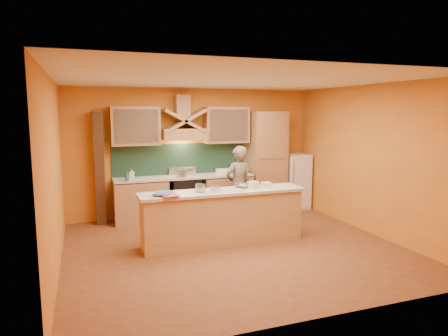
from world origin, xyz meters
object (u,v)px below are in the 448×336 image
object	(u,v)px
fridge	(295,181)
kitchen_scale	(216,190)
person	(238,186)
mixing_bowl	(242,186)
stove	(185,197)

from	to	relation	value
fridge	kitchen_scale	xyz separation A→B (m)	(-2.67, -2.05, 0.35)
fridge	kitchen_scale	distance (m)	3.38
fridge	person	size ratio (longest dim) A/B	0.80
kitchen_scale	mixing_bowl	xyz separation A→B (m)	(0.59, 0.27, -0.02)
kitchen_scale	stove	bearing A→B (deg)	72.70
stove	person	world-z (taller)	person
kitchen_scale	fridge	bearing A→B (deg)	19.40
stove	fridge	size ratio (longest dim) A/B	0.69
stove	person	size ratio (longest dim) A/B	0.56
fridge	mixing_bowl	xyz separation A→B (m)	(-2.08, -1.78, 0.33)
stove	fridge	xyz separation A→B (m)	(2.70, 0.00, 0.20)
stove	person	distance (m)	1.31
kitchen_scale	mixing_bowl	distance (m)	0.65
person	mixing_bowl	size ratio (longest dim) A/B	5.94
person	fridge	bearing A→B (deg)	-168.54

